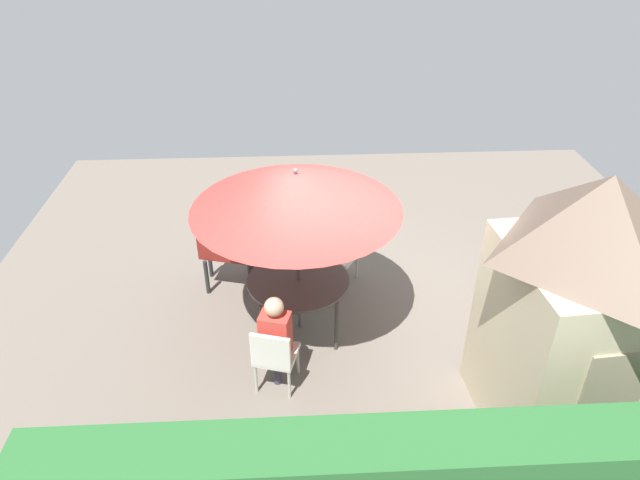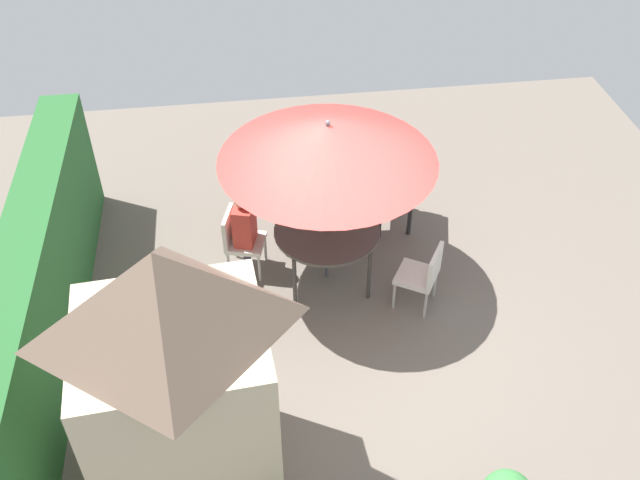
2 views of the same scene
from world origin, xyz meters
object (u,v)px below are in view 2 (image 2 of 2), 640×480
(person_in_red, at_px, (244,222))
(bbq_grill, at_px, (393,172))
(patio_table, at_px, (327,233))
(chair_far_side, at_px, (424,273))
(chair_near_shed, at_px, (239,238))
(garden_shed, at_px, (177,380))
(patio_umbrella, at_px, (328,143))

(person_in_red, bearing_deg, bbq_grill, -70.55)
(patio_table, height_order, chair_far_side, chair_far_side)
(bbq_grill, bearing_deg, chair_near_shed, 108.19)
(garden_shed, distance_m, chair_far_side, 3.60)
(patio_table, distance_m, person_in_red, 1.04)
(patio_umbrella, distance_m, person_in_red, 1.64)
(patio_table, height_order, person_in_red, person_in_red)
(patio_table, bearing_deg, chair_far_side, -121.31)
(patio_umbrella, bearing_deg, patio_table, 26.57)
(bbq_grill, height_order, chair_far_side, bbq_grill)
(patio_umbrella, height_order, chair_far_side, patio_umbrella)
(patio_table, bearing_deg, bbq_grill, -46.00)
(patio_table, height_order, chair_near_shed, chair_near_shed)
(garden_shed, bearing_deg, chair_far_side, -53.67)
(bbq_grill, bearing_deg, person_in_red, 109.45)
(garden_shed, bearing_deg, patio_umbrella, -32.12)
(patio_table, height_order, bbq_grill, bbq_grill)
(garden_shed, height_order, chair_near_shed, garden_shed)
(garden_shed, height_order, person_in_red, garden_shed)
(garden_shed, xyz_separation_m, patio_table, (2.70, -1.70, -0.80))
(patio_table, bearing_deg, chair_near_shed, 74.37)
(garden_shed, relative_size, chair_far_side, 3.33)
(bbq_grill, distance_m, person_in_red, 2.17)
(garden_shed, xyz_separation_m, chair_near_shed, (3.01, -0.61, -1.01))
(chair_near_shed, relative_size, chair_far_side, 1.00)
(patio_umbrella, relative_size, chair_near_shed, 2.81)
(patio_table, relative_size, chair_near_shed, 1.46)
(garden_shed, distance_m, chair_near_shed, 3.23)
(chair_near_shed, bearing_deg, garden_shed, 168.51)
(chair_far_side, bearing_deg, patio_table, 58.69)
(patio_umbrella, xyz_separation_m, bbq_grill, (1.00, -1.04, -1.20))
(patio_table, xyz_separation_m, chair_near_shed, (0.30, 1.09, -0.21))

